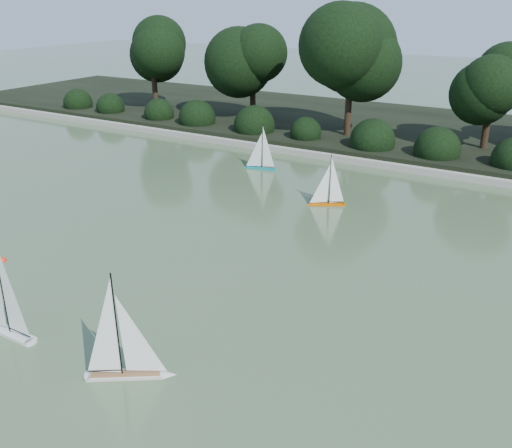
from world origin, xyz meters
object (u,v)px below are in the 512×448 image
object	(u,v)px
sailboat_white_a	(1,316)
sailboat_white_b	(132,360)
sailboat_teal	(258,161)
sailboat_orange	(325,197)
race_buoy	(2,261)

from	to	relation	value
sailboat_white_a	sailboat_white_b	xyz separation A→B (m)	(2.25, 0.18, -0.02)
sailboat_white_b	sailboat_teal	size ratio (longest dim) A/B	1.20
sailboat_white_a	sailboat_teal	size ratio (longest dim) A/B	1.26
sailboat_teal	sailboat_white_b	bearing A→B (deg)	-69.01
sailboat_white_a	sailboat_orange	size ratio (longest dim) A/B	1.32
sailboat_white_b	race_buoy	distance (m)	4.46
sailboat_white_b	sailboat_orange	xyz separation A→B (m)	(-0.55, 6.88, -0.05)
sailboat_teal	sailboat_white_a	bearing A→B (deg)	-83.22
sailboat_white_b	sailboat_teal	bearing A→B (deg)	110.99
sailboat_orange	sailboat_white_a	bearing A→B (deg)	-103.52
sailboat_white_b	race_buoy	world-z (taller)	sailboat_white_b
sailboat_teal	race_buoy	size ratio (longest dim) A/B	9.25
sailboat_white_a	race_buoy	world-z (taller)	sailboat_white_a
sailboat_teal	sailboat_orange	bearing A→B (deg)	-31.77
sailboat_white_b	sailboat_teal	world-z (taller)	sailboat_white_b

